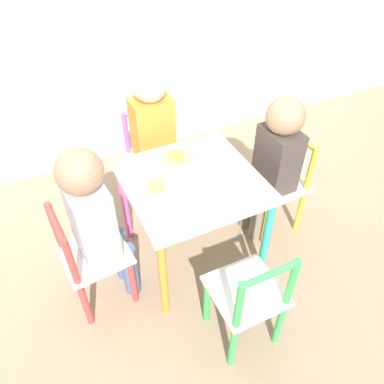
{
  "coord_description": "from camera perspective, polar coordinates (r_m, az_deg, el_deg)",
  "views": [
    {
      "loc": [
        -0.53,
        -1.11,
        1.5
      ],
      "look_at": [
        0.0,
        0.0,
        0.41
      ],
      "focal_mm": 35.0,
      "sensor_mm": 36.0,
      "label": 1
    }
  ],
  "objects": [
    {
      "name": "storage_bin",
      "position": [
        2.43,
        13.56,
        4.75
      ],
      "size": [
        0.21,
        0.2,
        0.18
      ],
      "color": "silver",
      "rests_on": "ground_plane"
    },
    {
      "name": "chair_purple",
      "position": [
        2.09,
        -6.04,
        5.04
      ],
      "size": [
        0.26,
        0.26,
        0.53
      ],
      "rotation": [
        0.0,
        0.0,
        0.01
      ],
      "color": "silver",
      "rests_on": "ground_plane"
    },
    {
      "name": "chair_green",
      "position": [
        1.48,
        8.61,
        -15.78
      ],
      "size": [
        0.26,
        0.26,
        0.53
      ],
      "rotation": [
        0.0,
        0.0,
        -3.14
      ],
      "color": "silver",
      "rests_on": "ground_plane"
    },
    {
      "name": "plate_left",
      "position": [
        1.54,
        -5.4,
        0.52
      ],
      "size": [
        0.18,
        0.18,
        0.03
      ],
      "color": "white",
      "rests_on": "kids_table"
    },
    {
      "name": "plate_back",
      "position": [
        1.71,
        -2.36,
        5.28
      ],
      "size": [
        0.16,
        0.16,
        0.03
      ],
      "color": "#EADB66",
      "rests_on": "kids_table"
    },
    {
      "name": "kids_table",
      "position": [
        1.65,
        0.0,
        -0.1
      ],
      "size": [
        0.56,
        0.56,
        0.48
      ],
      "color": "silver",
      "rests_on": "ground_plane"
    },
    {
      "name": "ground_plane",
      "position": [
        1.94,
        0.0,
        -9.09
      ],
      "size": [
        6.0,
        6.0,
        0.0
      ],
      "primitive_type": "plane",
      "color": "#8C755B"
    },
    {
      "name": "child_right",
      "position": [
        1.8,
        12.46,
        5.4
      ],
      "size": [
        0.22,
        0.2,
        0.76
      ],
      "rotation": [
        0.0,
        0.0,
        -1.56
      ],
      "color": "#7A6B5B",
      "rests_on": "ground_plane"
    },
    {
      "name": "chair_red",
      "position": [
        1.63,
        -15.19,
        -9.77
      ],
      "size": [
        0.28,
        0.28,
        0.53
      ],
      "rotation": [
        0.0,
        0.0,
        -4.62
      ],
      "color": "silver",
      "rests_on": "ground_plane"
    },
    {
      "name": "child_back",
      "position": [
        1.92,
        -5.85,
        9.47
      ],
      "size": [
        0.2,
        0.22,
        0.81
      ],
      "rotation": [
        0.0,
        0.0,
        0.01
      ],
      "color": "#4C608E",
      "rests_on": "ground_plane"
    },
    {
      "name": "chair_yellow",
      "position": [
        1.95,
        13.03,
        1.05
      ],
      "size": [
        0.26,
        0.26,
        0.53
      ],
      "rotation": [
        0.0,
        0.0,
        -1.56
      ],
      "color": "silver",
      "rests_on": "ground_plane"
    },
    {
      "name": "child_left",
      "position": [
        1.48,
        -14.51,
        -3.69
      ],
      "size": [
        0.22,
        0.21,
        0.79
      ],
      "rotation": [
        0.0,
        0.0,
        -4.62
      ],
      "color": "#4C608E",
      "rests_on": "ground_plane"
    }
  ]
}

